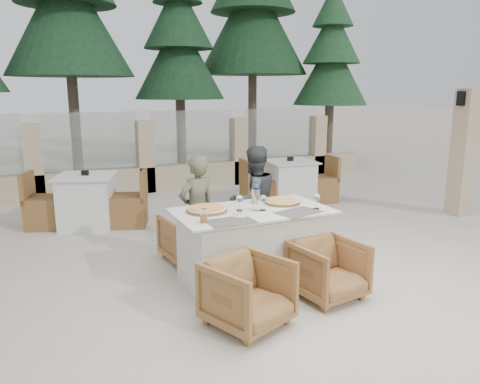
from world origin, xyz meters
name	(u,v)px	position (x,y,z in m)	size (l,w,h in m)	color
ground	(254,278)	(0.00, 0.00, 0.00)	(80.00, 80.00, 0.00)	beige
sand_patch	(88,144)	(0.00, 14.00, 0.01)	(30.00, 16.00, 0.01)	beige
perimeter_wall_far	(145,152)	(0.00, 4.80, 0.80)	(10.00, 0.34, 1.60)	#C1AE88
lantern_pillar	(464,153)	(4.20, 1.00, 1.00)	(0.34, 0.34, 2.00)	tan
pine_mid_left	(68,32)	(-1.00, 7.50, 3.25)	(2.86, 2.86, 6.50)	#1B4124
pine_centre	(179,68)	(1.50, 7.20, 2.50)	(2.20, 2.20, 5.00)	#1B4023
pine_mid_right	(253,36)	(3.80, 7.80, 3.40)	(2.99, 2.99, 6.80)	#1A4021
pine_far_right	(331,79)	(5.50, 6.50, 2.25)	(1.98, 1.98, 4.50)	#234F2A
dining_table	(252,245)	(-0.04, -0.02, 0.39)	(1.60, 0.90, 0.77)	silver
placemat_near_left	(231,221)	(-0.41, -0.33, 0.77)	(0.45, 0.30, 0.00)	#59544C
placemat_near_right	(299,212)	(0.35, -0.30, 0.77)	(0.45, 0.30, 0.00)	#5B554E
pizza_left	(207,209)	(-0.48, 0.11, 0.80)	(0.42, 0.42, 0.05)	#E7571F
pizza_right	(282,201)	(0.39, 0.09, 0.80)	(0.39, 0.39, 0.05)	orange
water_bottle	(256,198)	(0.00, -0.05, 0.90)	(0.08, 0.08, 0.27)	#C2E7FF
wine_glass_centre	(240,202)	(-0.16, 0.01, 0.86)	(0.08, 0.08, 0.18)	white
wine_glass_near	(263,202)	(0.06, -0.09, 0.86)	(0.08, 0.08, 0.18)	white
wine_glass_corner	(317,200)	(0.59, -0.26, 0.86)	(0.08, 0.08, 0.18)	white
beer_glass_left	(204,216)	(-0.65, -0.25, 0.84)	(0.07, 0.07, 0.13)	orange
beer_glass_right	(255,196)	(0.13, 0.25, 0.85)	(0.08, 0.08, 0.15)	orange
olive_dish	(240,214)	(-0.25, -0.18, 0.79)	(0.11, 0.11, 0.04)	white
armchair_far_left	(189,237)	(-0.44, 0.85, 0.27)	(0.58, 0.60, 0.55)	#9B6738
armchair_far_right	(264,231)	(0.49, 0.70, 0.27)	(0.57, 0.59, 0.53)	olive
armchair_near_left	(248,293)	(-0.50, -0.88, 0.29)	(0.63, 0.65, 0.59)	olive
armchair_near_right	(328,270)	(0.45, -0.71, 0.28)	(0.60, 0.62, 0.57)	olive
diner_left	(197,210)	(-0.39, 0.70, 0.63)	(0.46, 0.30, 1.27)	#565941
diner_right	(254,200)	(0.36, 0.74, 0.67)	(0.65, 0.50, 1.33)	#3C3F41
bg_table_a	(87,201)	(-1.36, 2.78, 0.39)	(1.64, 0.82, 0.77)	silver
bg_table_b	(290,183)	(2.06, 2.74, 0.39)	(1.64, 0.82, 0.77)	silver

